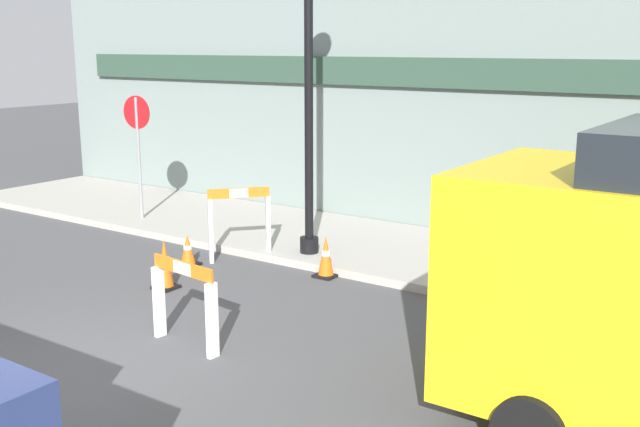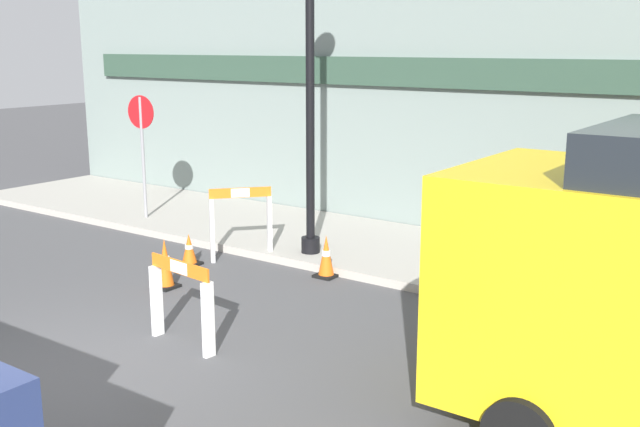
% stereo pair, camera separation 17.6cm
% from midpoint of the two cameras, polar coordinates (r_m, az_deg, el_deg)
% --- Properties ---
extents(ground_plane, '(60.00, 60.00, 0.00)m').
position_cam_midpoint_polar(ground_plane, '(8.03, -20.31, -12.05)').
color(ground_plane, '#4C4C4F').
extents(sidewalk_slab, '(18.00, 2.98, 0.12)m').
position_cam_midpoint_polar(sidewalk_slab, '(12.20, 3.11, -2.48)').
color(sidewalk_slab, '#ADA89E').
rests_on(sidewalk_slab, ground_plane).
extents(storefront_facade, '(18.00, 0.22, 5.50)m').
position_cam_midpoint_polar(storefront_facade, '(13.14, 6.87, 10.44)').
color(storefront_facade, gray).
rests_on(storefront_facade, ground_plane).
extents(streetlamp_post, '(0.44, 0.44, 5.04)m').
position_cam_midpoint_polar(streetlamp_post, '(11.15, -1.34, 13.30)').
color(streetlamp_post, black).
rests_on(streetlamp_post, sidewalk_slab).
extents(stop_sign, '(0.60, 0.08, 2.25)m').
position_cam_midpoint_polar(stop_sign, '(14.02, -14.06, 5.69)').
color(stop_sign, gray).
rests_on(stop_sign, sidewalk_slab).
extents(barricade_0, '(0.72, 0.80, 1.14)m').
position_cam_midpoint_polar(barricade_0, '(11.51, -6.60, -0.59)').
color(barricade_0, white).
rests_on(barricade_0, ground_plane).
extents(barricade_1, '(0.98, 0.24, 0.98)m').
position_cam_midpoint_polar(barricade_1, '(8.37, -10.91, -6.46)').
color(barricade_1, white).
rests_on(barricade_1, ground_plane).
extents(barricade_2, '(0.35, 0.89, 1.03)m').
position_cam_midpoint_polar(barricade_2, '(9.60, 10.21, -3.79)').
color(barricade_2, white).
rests_on(barricade_2, ground_plane).
extents(traffic_cone_0, '(0.30, 0.30, 0.69)m').
position_cam_midpoint_polar(traffic_cone_0, '(10.42, -12.21, -3.85)').
color(traffic_cone_0, black).
rests_on(traffic_cone_0, ground_plane).
extents(traffic_cone_1, '(0.30, 0.30, 0.62)m').
position_cam_midpoint_polar(traffic_cone_1, '(10.70, -0.02, -3.34)').
color(traffic_cone_1, black).
rests_on(traffic_cone_1, ground_plane).
extents(traffic_cone_2, '(0.30, 0.30, 0.49)m').
position_cam_midpoint_polar(traffic_cone_2, '(11.46, -10.48, -2.81)').
color(traffic_cone_2, black).
rests_on(traffic_cone_2, ground_plane).
extents(person_worker, '(0.41, 0.41, 1.68)m').
position_cam_midpoint_polar(person_worker, '(9.12, 14.89, -2.68)').
color(person_worker, '#33333D').
rests_on(person_worker, ground_plane).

